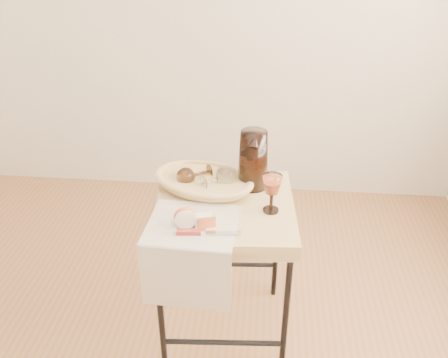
# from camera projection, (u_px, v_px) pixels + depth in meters

# --- Properties ---
(side_table) EXTENTS (0.57, 0.57, 0.68)m
(side_table) POSITION_uv_depth(u_px,v_px,m) (224.00, 272.00, 2.01)
(side_table) COLOR olive
(side_table) RESTS_ON floor
(tea_towel) EXTENTS (0.33, 0.30, 0.01)m
(tea_towel) POSITION_uv_depth(u_px,v_px,m) (192.00, 225.00, 1.72)
(tea_towel) COLOR beige
(tea_towel) RESTS_ON side_table
(bread_basket) EXTENTS (0.42, 0.35, 0.05)m
(bread_basket) POSITION_uv_depth(u_px,v_px,m) (204.00, 182.00, 1.93)
(bread_basket) COLOR #A47A3D
(bread_basket) RESTS_ON side_table
(goblet_lying_a) EXTENTS (0.15, 0.13, 0.08)m
(goblet_lying_a) POSITION_uv_depth(u_px,v_px,m) (196.00, 174.00, 1.94)
(goblet_lying_a) COLOR brown
(goblet_lying_a) RESTS_ON bread_basket
(goblet_lying_b) EXTENTS (0.16, 0.15, 0.09)m
(goblet_lying_b) POSITION_uv_depth(u_px,v_px,m) (217.00, 179.00, 1.90)
(goblet_lying_b) COLOR white
(goblet_lying_b) RESTS_ON bread_basket
(pitcher) EXTENTS (0.19, 0.26, 0.28)m
(pitcher) POSITION_uv_depth(u_px,v_px,m) (253.00, 159.00, 1.90)
(pitcher) COLOR black
(pitcher) RESTS_ON side_table
(wine_goblet) EXTENTS (0.09, 0.09, 0.15)m
(wine_goblet) POSITION_uv_depth(u_px,v_px,m) (272.00, 194.00, 1.76)
(wine_goblet) COLOR white
(wine_goblet) RESTS_ON side_table
(apple_half) EXTENTS (0.09, 0.06, 0.07)m
(apple_half) POSITION_uv_depth(u_px,v_px,m) (185.00, 216.00, 1.69)
(apple_half) COLOR red
(apple_half) RESTS_ON tea_towel
(apple_wedge) EXTENTS (0.07, 0.05, 0.04)m
(apple_wedge) POSITION_uv_depth(u_px,v_px,m) (203.00, 220.00, 1.70)
(apple_wedge) COLOR #F1EECC
(apple_wedge) RESTS_ON tea_towel
(table_knife) EXTENTS (0.22, 0.04, 0.02)m
(table_knife) POSITION_uv_depth(u_px,v_px,m) (206.00, 232.00, 1.66)
(table_knife) COLOR silver
(table_knife) RESTS_ON tea_towel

